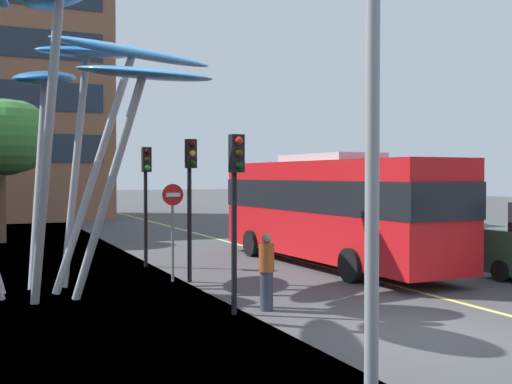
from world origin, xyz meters
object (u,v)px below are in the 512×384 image
leaf_sculpture (14,61)px  car_parked_far (427,231)px  red_bus (330,205)px  traffic_light_kerb_far (190,179)px  traffic_light_kerb_near (236,185)px  pedestrian (267,272)px  traffic_light_island_mid (146,181)px  street_lamp (398,31)px  no_entry_sign (173,217)px

leaf_sculpture → car_parked_far: leaf_sculpture is taller
leaf_sculpture → red_bus: bearing=9.0°
traffic_light_kerb_far → traffic_light_kerb_near: bearing=-95.3°
car_parked_far → pedestrian: bearing=-148.6°
traffic_light_kerb_near → traffic_light_kerb_far: (0.40, 4.37, 0.09)m
leaf_sculpture → pedestrian: leaf_sculpture is taller
red_bus → leaf_sculpture: bearing=-171.0°
traffic_light_island_mid → street_lamp: size_ratio=0.52×
leaf_sculpture → pedestrian: size_ratio=5.98×
street_lamp → pedestrian: bearing=81.1°
red_bus → traffic_light_kerb_far: (-5.18, -1.29, 0.86)m
traffic_light_kerb_near → traffic_light_island_mid: bearing=89.9°
pedestrian → traffic_light_island_mid: bearing=95.8°
no_entry_sign → traffic_light_kerb_far: bearing=-39.5°
red_bus → pedestrian: bearing=-131.2°
traffic_light_island_mid → car_parked_far: (9.28, -2.44, -1.77)m
leaf_sculpture → no_entry_sign: (4.14, 0.59, -3.94)m
leaf_sculpture → street_lamp: 10.77m
traffic_light_kerb_far → street_lamp: size_ratio=0.53×
red_bus → traffic_light_island_mid: bearing=158.8°
leaf_sculpture → car_parked_far: 14.31m
street_lamp → car_parked_far: bearing=49.9°
traffic_light_island_mid → traffic_light_kerb_far: bearing=-83.6°
red_bus → no_entry_sign: red_bus is taller
car_parked_far → traffic_light_kerb_near: bearing=-150.0°
traffic_light_kerb_near → street_lamp: street_lamp is taller
leaf_sculpture → pedestrian: bearing=-38.5°
leaf_sculpture → no_entry_sign: 5.74m
traffic_light_island_mid → street_lamp: (-0.16, -13.65, 2.00)m
car_parked_far → street_lamp: street_lamp is taller
red_bus → traffic_light_kerb_near: bearing=-134.6°
car_parked_far → leaf_sculpture: bearing=-174.7°
leaf_sculpture → traffic_light_island_mid: leaf_sculpture is taller
traffic_light_kerb_far → traffic_light_island_mid: traffic_light_kerb_far is taller
street_lamp → pedestrian: street_lamp is taller
traffic_light_island_mid → pedestrian: traffic_light_island_mid is taller
traffic_light_island_mid → leaf_sculpture: bearing=-138.4°
red_bus → car_parked_far: (3.72, -0.29, -0.97)m
leaf_sculpture → pedestrian: (4.95, -3.94, -4.90)m
traffic_light_kerb_far → no_entry_sign: traffic_light_kerb_far is taller
pedestrian → car_parked_far: bearing=31.4°
pedestrian → no_entry_sign: size_ratio=0.62×
red_bus → car_parked_far: red_bus is taller
traffic_light_kerb_far → traffic_light_island_mid: bearing=96.4°
traffic_light_kerb_near → pedestrian: 2.08m
traffic_light_kerb_far → car_parked_far: 9.14m
red_bus → street_lamp: bearing=-116.5°
leaf_sculpture → traffic_light_kerb_near: 6.56m
leaf_sculpture → traffic_light_kerb_far: size_ratio=2.57×
traffic_light_kerb_near → car_parked_far: 10.88m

